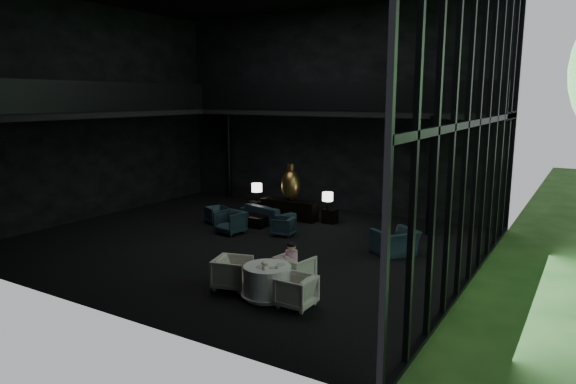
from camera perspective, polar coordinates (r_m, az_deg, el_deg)
The scene contains 34 objects.
floor at distance 16.60m, azimuth -4.89°, elevation -5.55°, with size 14.00×12.00×0.02m, color black.
wall_back at distance 21.10m, azimuth 4.70°, elevation 8.91°, with size 14.00×0.04×8.00m, color black.
wall_front at distance 11.69m, azimuth -22.94°, elevation 6.79°, with size 14.00×0.04×8.00m, color black.
wall_left at distance 20.89m, azimuth -20.95°, elevation 8.24°, with size 0.04×12.00×8.00m, color black.
curtain_wall at distance 13.10m, azimuth 20.40°, elevation 7.29°, with size 0.20×12.00×8.00m, color black, non-canonical shape.
mezzanine_left at distance 20.11m, azimuth -19.18°, elevation 8.28°, with size 2.00×12.00×0.25m, color black.
mezzanine_back at distance 19.76m, azimuth 6.00°, elevation 8.77°, with size 12.00×2.00×0.25m, color black.
railing_left at distance 19.34m, azimuth -17.36°, elevation 10.10°, with size 0.06×12.00×1.00m, color black.
railing_back at distance 18.85m, azimuth 4.71°, elevation 10.54°, with size 12.00×0.06×1.00m, color black.
column_nw at distance 23.66m, azimuth -6.62°, elevation 4.19°, with size 0.24×0.24×4.00m, color black.
column_ne at distance 17.67m, azimuth 15.67°, elevation 1.71°, with size 0.24×0.24×4.00m, color black.
console at distance 19.52m, azimuth 0.15°, elevation -1.98°, with size 2.26×0.51×0.72m, color black.
bronze_urn at distance 19.42m, azimuth 0.31°, elevation 0.81°, with size 0.74×0.74×1.38m.
side_table_left at distance 20.42m, azimuth -3.66°, elevation -1.72°, with size 0.47×0.47×0.52m, color black.
table_lamp_left at distance 20.37m, azimuth -3.48°, elevation 0.41°, with size 0.41×0.41×0.69m.
side_table_right at distance 19.00m, azimuth 4.68°, elevation -2.67°, with size 0.47×0.47×0.52m, color black.
table_lamp_right at distance 18.67m, azimuth 4.42°, elevation -0.61°, with size 0.39×0.39×0.66m.
sofa at distance 19.07m, azimuth -2.28°, elevation -2.01°, with size 2.30×0.67×0.90m, color #13273E.
lounge_armchair_west at distance 19.06m, azimuth -7.96°, elevation -2.54°, with size 0.60×0.56×0.62m, color black.
lounge_armchair_east at distance 17.24m, azimuth -0.53°, elevation -3.87°, with size 0.59×0.55×0.61m, color black.
lounge_armchair_south at distance 17.54m, azimuth -6.42°, elevation -3.12°, with size 0.91×0.85×0.94m, color black.
window_armchair at distance 15.43m, azimuth 11.81°, elevation -4.87°, with size 1.26×0.82×1.11m, color black.
coffee_table at distance 18.55m, azimuth -3.57°, elevation -3.20°, with size 0.85×0.85×0.38m, color black.
dining_table at distance 12.11m, azimuth -2.30°, elevation -10.10°, with size 1.27×1.27×0.75m.
dining_chair_north at distance 12.82m, azimuth 0.77°, elevation -8.39°, with size 0.85×0.80×0.87m, color #A1998F.
dining_chair_east at distance 11.55m, azimuth 0.89°, elevation -10.78°, with size 0.77×0.72×0.79m, color #BEB0A2.
dining_chair_west at distance 12.66m, azimuth -6.20°, elevation -8.58°, with size 0.90×0.84×0.92m, color #A39B91.
child at distance 12.70m, azimuth 0.39°, elevation -6.99°, with size 0.30×0.30×0.65m.
plate_a at distance 11.90m, azimuth -3.05°, elevation -8.30°, with size 0.21×0.21×0.01m, color white.
plate_b at distance 12.02m, azimuth -0.81°, elevation -8.08°, with size 0.23×0.23×0.02m, color white.
saucer at distance 11.84m, azimuth -1.72°, elevation -8.38°, with size 0.17×0.17×0.01m, color white.
coffee_cup at distance 11.77m, azimuth -1.23°, elevation -8.30°, with size 0.09×0.09×0.07m, color white.
cereal_bowl at distance 12.04m, azimuth -2.59°, elevation -7.88°, with size 0.17×0.17×0.09m, color white.
cream_pot at distance 11.71m, azimuth -2.77°, elevation -8.44°, with size 0.07×0.07×0.08m, color #99999E.
Camera 1 is at (9.46, -12.85, 4.60)m, focal length 32.00 mm.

